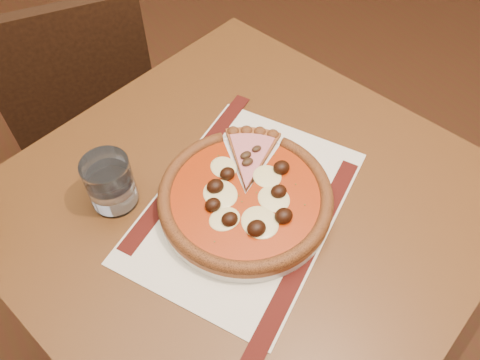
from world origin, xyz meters
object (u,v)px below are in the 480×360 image
at_px(plate, 245,202).
at_px(water_glass, 110,183).
at_px(chair_far, 83,100).
at_px(pizza, 245,195).
at_px(table, 245,227).

xyz_separation_m(plate, water_glass, (-0.19, 0.13, 0.04)).
relative_size(chair_far, pizza, 2.76).
xyz_separation_m(table, pizza, (-0.01, -0.01, 0.13)).
bearing_deg(water_glass, pizza, -35.48).
bearing_deg(table, plate, -126.87).
bearing_deg(plate, water_glass, 144.64).
xyz_separation_m(chair_far, plate, (0.10, -0.74, 0.28)).
distance_m(pizza, water_glass, 0.23).
height_order(chair_far, plate, chair_far).
bearing_deg(chair_far, water_glass, 90.66).
xyz_separation_m(pizza, water_glass, (-0.19, 0.14, 0.02)).
distance_m(plate, water_glass, 0.24).
distance_m(table, chair_far, 0.75).
bearing_deg(pizza, water_glass, 144.52).
bearing_deg(water_glass, table, -31.11).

